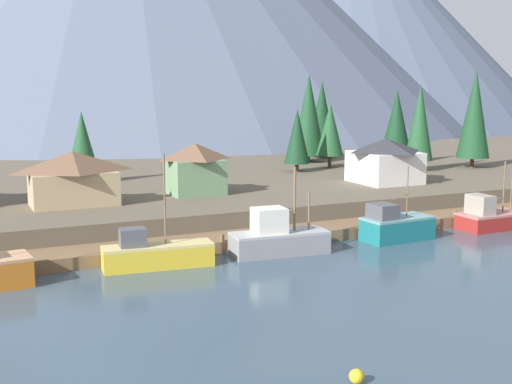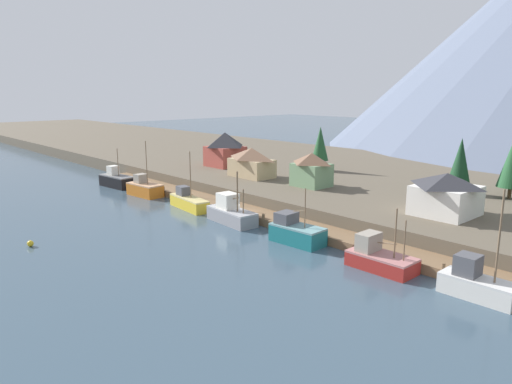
% 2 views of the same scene
% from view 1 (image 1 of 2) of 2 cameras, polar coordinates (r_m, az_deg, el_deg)
% --- Properties ---
extents(ground_plane, '(400.00, 400.00, 1.00)m').
position_cam_1_polar(ground_plane, '(74.31, -5.76, -1.84)').
color(ground_plane, '#384C5B').
extents(dock, '(80.00, 4.00, 1.60)m').
position_cam_1_polar(dock, '(57.75, 0.14, -3.94)').
color(dock, brown).
rests_on(dock, ground_plane).
extents(shoreline_bank, '(400.00, 56.00, 2.50)m').
position_cam_1_polar(shoreline_bank, '(85.30, -8.44, 0.71)').
color(shoreline_bank, brown).
rests_on(shoreline_bank, ground_plane).
extents(mountain_east_peak, '(129.12, 129.12, 67.10)m').
position_cam_1_polar(mountain_east_peak, '(227.56, 8.17, 14.04)').
color(mountain_east_peak, '#4C566B').
rests_on(mountain_east_peak, ground_plane).
extents(fishing_boat_yellow, '(8.38, 3.09, 8.56)m').
position_cam_1_polar(fishing_boat_yellow, '(50.83, -8.52, -5.20)').
color(fishing_boat_yellow, gold).
rests_on(fishing_boat_yellow, ground_plane).
extents(fishing_boat_grey, '(8.04, 3.46, 7.02)m').
position_cam_1_polar(fishing_boat_grey, '(54.17, 1.83, -3.91)').
color(fishing_boat_grey, gray).
rests_on(fishing_boat_grey, ground_plane).
extents(fishing_boat_teal, '(6.41, 3.33, 6.55)m').
position_cam_1_polar(fishing_boat_teal, '(60.22, 11.73, -2.85)').
color(fishing_boat_teal, '#196B70').
rests_on(fishing_boat_teal, ground_plane).
extents(fishing_boat_red, '(6.54, 3.21, 6.35)m').
position_cam_1_polar(fishing_boat_red, '(67.33, 19.21, -2.06)').
color(fishing_boat_red, maroon).
rests_on(fishing_boat_red, ground_plane).
extents(house_green, '(5.50, 4.70, 5.19)m').
position_cam_1_polar(house_green, '(68.46, -5.16, 2.03)').
color(house_green, '#6B8E66').
rests_on(house_green, shoreline_bank).
extents(house_white, '(6.74, 7.10, 5.05)m').
position_cam_1_polar(house_white, '(77.63, 10.87, 2.68)').
color(house_white, silver).
rests_on(house_white, shoreline_bank).
extents(house_tan, '(8.08, 4.77, 5.00)m').
position_cam_1_polar(house_tan, '(64.07, -15.23, 1.18)').
color(house_tan, tan).
rests_on(house_tan, shoreline_bank).
extents(conifer_near_left, '(4.60, 4.60, 11.54)m').
position_cam_1_polar(conifer_near_left, '(103.26, 5.59, 6.41)').
color(conifer_near_left, '#4C3823').
rests_on(conifer_near_left, shoreline_bank).
extents(conifer_near_right, '(4.36, 4.36, 13.08)m').
position_cam_1_polar(conifer_near_right, '(94.65, 18.03, 6.33)').
color(conifer_near_right, '#4C3823').
rests_on(conifer_near_right, shoreline_bank).
extents(conifer_mid_left, '(4.78, 4.78, 12.54)m').
position_cam_1_polar(conifer_mid_left, '(96.96, 4.49, 6.54)').
color(conifer_mid_left, '#4C3823').
rests_on(conifer_mid_left, shoreline_bank).
extents(conifer_mid_right, '(3.63, 3.63, 11.15)m').
position_cam_1_polar(conifer_mid_right, '(89.30, 13.71, 5.76)').
color(conifer_mid_right, '#4C3823').
rests_on(conifer_mid_right, shoreline_bank).
extents(conifer_back_left, '(3.12, 3.12, 8.12)m').
position_cam_1_polar(conifer_back_left, '(77.99, -14.52, 4.35)').
color(conifer_back_left, '#4C3823').
rests_on(conifer_back_left, shoreline_bank).
extents(conifer_back_right, '(3.67, 3.67, 8.69)m').
position_cam_1_polar(conifer_back_right, '(90.89, 6.30, 5.32)').
color(conifer_back_right, '#4C3823').
rests_on(conifer_back_right, shoreline_bank).
extents(conifer_centre, '(4.38, 4.38, 10.29)m').
position_cam_1_polar(conifer_centre, '(96.32, 11.83, 5.73)').
color(conifer_centre, '#4C3823').
rests_on(conifer_centre, shoreline_bank).
extents(conifer_far_left, '(3.30, 3.30, 8.03)m').
position_cam_1_polar(conifer_far_left, '(85.95, 3.50, 4.74)').
color(conifer_far_left, '#4C3823').
rests_on(conifer_far_left, shoreline_bank).
extents(channel_buoy, '(0.70, 0.70, 0.70)m').
position_cam_1_polar(channel_buoy, '(32.13, 8.51, -15.20)').
color(channel_buoy, gold).
rests_on(channel_buoy, ground_plane).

